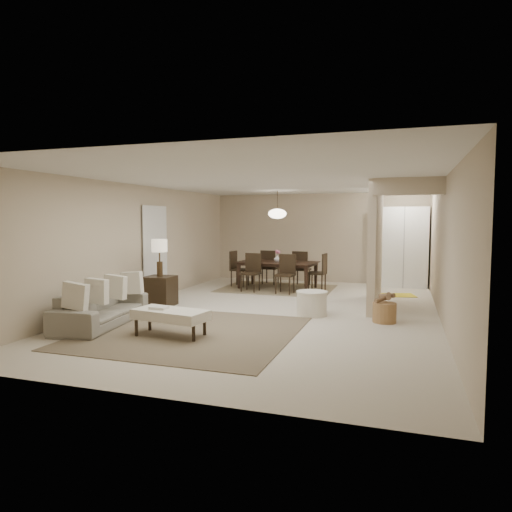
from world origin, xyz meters
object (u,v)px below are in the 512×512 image
(pantry_cabinet, at_px, (404,247))
(wicker_basket, at_px, (384,313))
(sofa, at_px, (102,308))
(dining_table, at_px, (277,275))
(ottoman_bench, at_px, (170,315))
(round_pouf, at_px, (312,303))
(side_table, at_px, (160,291))

(pantry_cabinet, distance_m, wicker_basket, 4.57)
(pantry_cabinet, bearing_deg, sofa, -127.92)
(sofa, height_order, wicker_basket, sofa)
(sofa, xyz_separation_m, dining_table, (1.72, 4.82, 0.05))
(ottoman_bench, xyz_separation_m, wicker_basket, (3.05, 1.98, -0.16))
(sofa, height_order, round_pouf, sofa)
(pantry_cabinet, xyz_separation_m, side_table, (-4.75, -4.32, -0.74))
(side_table, relative_size, wicker_basket, 1.53)
(sofa, bearing_deg, wicker_basket, -77.46)
(round_pouf, distance_m, dining_table, 3.30)
(sofa, xyz_separation_m, side_table, (0.05, 1.84, 0.01))
(side_table, height_order, wicker_basket, side_table)
(pantry_cabinet, relative_size, dining_table, 1.06)
(side_table, xyz_separation_m, round_pouf, (3.15, 0.04, -0.08))
(sofa, distance_m, dining_table, 5.12)
(sofa, height_order, ottoman_bench, sofa)
(round_pouf, bearing_deg, wicker_basket, -8.32)
(side_table, bearing_deg, wicker_basket, -2.00)
(sofa, distance_m, ottoman_bench, 1.49)
(side_table, height_order, round_pouf, side_table)
(dining_table, bearing_deg, ottoman_bench, -88.70)
(dining_table, bearing_deg, sofa, -105.41)
(dining_table, bearing_deg, round_pouf, -59.05)
(ottoman_bench, relative_size, side_table, 1.98)
(pantry_cabinet, relative_size, sofa, 1.04)
(sofa, relative_size, dining_table, 1.02)
(pantry_cabinet, xyz_separation_m, dining_table, (-3.08, -1.34, -0.70))
(ottoman_bench, bearing_deg, pantry_cabinet, 71.63)
(pantry_cabinet, distance_m, ottoman_bench, 7.31)
(sofa, relative_size, round_pouf, 3.51)
(round_pouf, height_order, dining_table, dining_table)
(pantry_cabinet, height_order, dining_table, pantry_cabinet)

